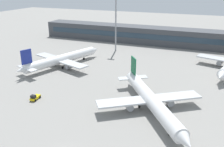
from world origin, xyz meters
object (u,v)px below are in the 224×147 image
(baggage_tug_yellow, at_px, (35,97))
(airplane_near, at_px, (151,100))
(floodlight_tower_west, at_px, (116,15))
(airplane_mid, at_px, (63,59))

(baggage_tug_yellow, bearing_deg, airplane_near, 10.81)
(airplane_near, bearing_deg, floodlight_tower_west, 120.00)
(airplane_near, relative_size, baggage_tug_yellow, 9.54)
(airplane_near, bearing_deg, airplane_mid, 150.99)
(airplane_mid, bearing_deg, airplane_near, -29.01)
(airplane_mid, relative_size, floodlight_tower_west, 1.29)
(airplane_near, relative_size, floodlight_tower_west, 1.17)
(baggage_tug_yellow, height_order, floodlight_tower_west, floodlight_tower_west)
(airplane_mid, xyz_separation_m, baggage_tug_yellow, (9.31, -29.70, -2.27))
(airplane_near, distance_m, airplane_mid, 48.29)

